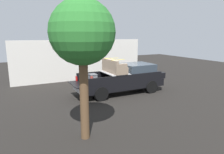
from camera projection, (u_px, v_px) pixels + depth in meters
ground_plane at (120, 93)px, 12.99m from camera, size 40.00×40.00×0.00m
pickup_truck at (125, 78)px, 12.96m from camera, size 6.05×2.06×2.23m
building_facade at (81, 60)px, 16.59m from camera, size 10.87×0.36×3.28m
tree_background at (82, 34)px, 6.57m from camera, size 2.19×2.19×4.85m
trash_can at (141, 73)px, 17.23m from camera, size 0.60×0.60×0.98m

